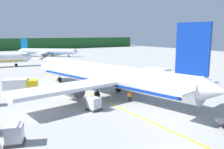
{
  "coord_description": "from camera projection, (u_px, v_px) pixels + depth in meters",
  "views": [
    {
      "loc": [
        -15.33,
        -12.2,
        10.48
      ],
      "look_at": [
        5.9,
        20.41,
        3.74
      ],
      "focal_mm": 37.61,
      "sensor_mm": 36.0,
      "label": 1
    }
  ],
  "objects": [
    {
      "name": "ground",
      "position": [
        34.0,
        76.0,
        59.76
      ],
      "size": [
        240.0,
        320.0,
        0.2
      ],
      "primitive_type": "cube",
      "color": "#A8A8A3"
    },
    {
      "name": "airliner_far_taxiway",
      "position": [
        48.0,
        52.0,
        109.57
      ],
      "size": [
        24.3,
        20.99,
        8.35
      ],
      "color": "white",
      "rests_on": "ground"
    },
    {
      "name": "service_truck_pushback",
      "position": [
        21.0,
        85.0,
        41.5
      ],
      "size": [
        6.12,
        4.19,
        2.65
      ],
      "color": "yellow",
      "rests_on": "ground"
    },
    {
      "name": "cargo_container_near",
      "position": [
        94.0,
        104.0,
        32.5
      ],
      "size": [
        2.08,
        2.08,
        1.93
      ],
      "color": "#333338",
      "rests_on": "ground"
    },
    {
      "name": "crew_marshaller",
      "position": [
        130.0,
        96.0,
        36.48
      ],
      "size": [
        0.57,
        0.41,
        1.73
      ],
      "color": "#191E33",
      "rests_on": "ground"
    },
    {
      "name": "airliner_foreground",
      "position": [
        104.0,
        75.0,
        40.95
      ],
      "size": [
        34.42,
        41.37,
        11.9
      ],
      "color": "white",
      "rests_on": "ground"
    },
    {
      "name": "apron_guide_line",
      "position": [
        107.0,
        102.0,
        36.64
      ],
      "size": [
        0.3,
        60.0,
        0.01
      ],
      "primitive_type": "cube",
      "color": "yellow",
      "rests_on": "ground"
    },
    {
      "name": "crew_loader_left",
      "position": [
        64.0,
        88.0,
        41.35
      ],
      "size": [
        0.44,
        0.54,
        1.74
      ],
      "color": "#191E33",
      "rests_on": "ground"
    },
    {
      "name": "cargo_container_mid",
      "position": [
        15.0,
        135.0,
        22.42
      ],
      "size": [
        2.27,
        2.27,
        2.09
      ],
      "color": "#333338",
      "rests_on": "ground"
    }
  ]
}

